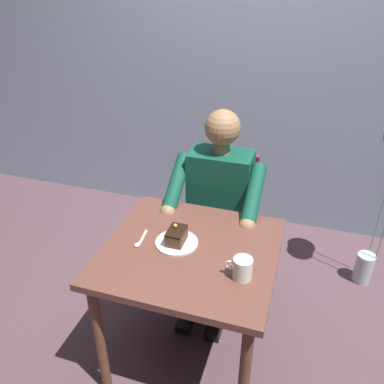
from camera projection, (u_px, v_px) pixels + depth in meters
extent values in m
plane|color=#553C45|center=(190.00, 353.00, 2.23)|extent=(14.00, 14.00, 0.00)
cube|color=#8FA0B6|center=(258.00, 33.00, 2.79)|extent=(6.40, 0.12, 3.00)
cube|color=brown|center=(190.00, 252.00, 1.87)|extent=(0.82, 0.77, 0.04)
cylinder|color=brown|center=(244.00, 379.00, 1.69)|extent=(0.05, 0.05, 0.73)
cylinder|color=brown|center=(100.00, 339.00, 1.87)|extent=(0.05, 0.05, 0.73)
cylinder|color=brown|center=(266.00, 280.00, 2.23)|extent=(0.05, 0.05, 0.73)
cylinder|color=brown|center=(153.00, 256.00, 2.41)|extent=(0.05, 0.05, 0.73)
cube|color=maroon|center=(219.00, 231.00, 2.51)|extent=(0.42, 0.42, 0.04)
cube|color=maroon|center=(228.00, 184.00, 2.55)|extent=(0.38, 0.04, 0.45)
cylinder|color=maroon|center=(239.00, 282.00, 2.42)|extent=(0.04, 0.04, 0.44)
cylinder|color=maroon|center=(184.00, 270.00, 2.52)|extent=(0.04, 0.04, 0.44)
cylinder|color=maroon|center=(250.00, 247.00, 2.72)|extent=(0.04, 0.04, 0.44)
cylinder|color=maroon|center=(200.00, 238.00, 2.82)|extent=(0.04, 0.04, 0.44)
cube|color=#114838|center=(220.00, 194.00, 2.35)|extent=(0.36, 0.22, 0.54)
sphere|color=#966F4D|center=(223.00, 127.00, 2.15)|extent=(0.20, 0.20, 0.20)
cylinder|color=#966F4D|center=(222.00, 148.00, 2.20)|extent=(0.09, 0.09, 0.06)
cylinder|color=#114838|center=(254.00, 193.00, 2.12)|extent=(0.08, 0.33, 0.26)
sphere|color=#966F4D|center=(247.00, 226.00, 2.04)|extent=(0.09, 0.09, 0.09)
cylinder|color=#114838|center=(177.00, 182.00, 2.24)|extent=(0.08, 0.33, 0.26)
sphere|color=#966F4D|center=(168.00, 212.00, 2.16)|extent=(0.09, 0.09, 0.09)
cylinder|color=#312541|center=(228.00, 247.00, 2.37)|extent=(0.13, 0.38, 0.14)
cylinder|color=#312541|center=(199.00, 241.00, 2.42)|extent=(0.13, 0.38, 0.14)
cylinder|color=#312541|center=(219.00, 295.00, 2.34)|extent=(0.11, 0.11, 0.42)
cube|color=black|center=(216.00, 325.00, 2.38)|extent=(0.09, 0.22, 0.05)
cylinder|color=#312541|center=(190.00, 289.00, 2.39)|extent=(0.11, 0.11, 0.42)
cube|color=black|center=(187.00, 318.00, 2.43)|extent=(0.09, 0.22, 0.05)
cylinder|color=white|center=(177.00, 242.00, 1.89)|extent=(0.21, 0.21, 0.01)
cube|color=brown|center=(177.00, 237.00, 1.88)|extent=(0.08, 0.12, 0.06)
cube|color=black|center=(176.00, 231.00, 1.86)|extent=(0.08, 0.12, 0.01)
sphere|color=gold|center=(175.00, 226.00, 1.87)|extent=(0.02, 0.02, 0.02)
cylinder|color=white|center=(243.00, 268.00, 1.67)|extent=(0.08, 0.08, 0.10)
torus|color=white|center=(230.00, 265.00, 1.68)|extent=(0.05, 0.01, 0.05)
cylinder|color=black|center=(243.00, 260.00, 1.64)|extent=(0.07, 0.07, 0.01)
cube|color=silver|center=(143.00, 237.00, 1.94)|extent=(0.02, 0.11, 0.01)
ellipsoid|color=silver|center=(137.00, 245.00, 1.88)|extent=(0.03, 0.04, 0.01)
cylinder|color=#B2C1C6|center=(364.00, 268.00, 2.70)|extent=(0.12, 0.12, 0.22)
cylinder|color=#4C9956|center=(383.00, 204.00, 2.52)|extent=(0.01, 0.01, 0.73)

